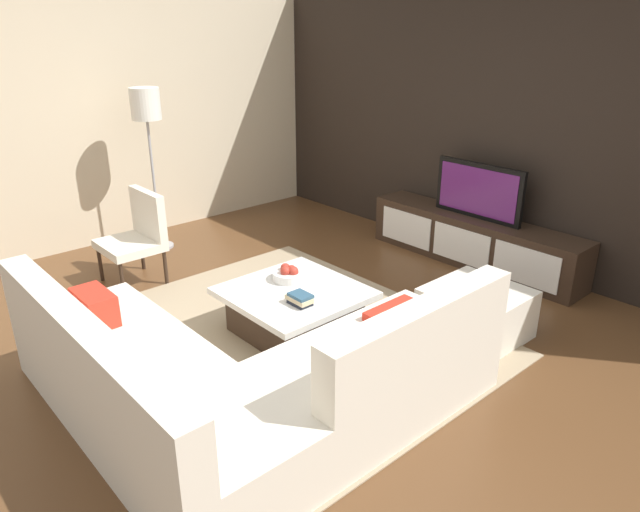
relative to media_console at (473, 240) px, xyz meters
name	(u,v)px	position (x,y,z in m)	size (l,w,h in m)	color
ground_plane	(293,341)	(0.00, -2.40, -0.25)	(14.00, 14.00, 0.00)	brown
feature_wall_back	(503,124)	(0.00, 0.30, 1.15)	(6.40, 0.12, 2.80)	black
side_wall_left	(120,113)	(-3.20, -2.20, 1.15)	(0.12, 5.20, 2.80)	beige
area_rug	(285,336)	(-0.10, -2.40, -0.24)	(3.06, 2.54, 0.01)	tan
media_console	(473,240)	(0.00, 0.00, 0.00)	(2.33, 0.44, 0.50)	#332319
television	(479,191)	(0.00, 0.00, 0.53)	(0.97, 0.06, 0.55)	black
sectional_couch	(238,379)	(0.52, -3.26, 0.04)	(2.41, 2.39, 0.86)	silver
coffee_table	(295,310)	(-0.10, -2.30, -0.05)	(0.99, 0.98, 0.38)	#332319
accent_chair_near	(138,232)	(-1.89, -2.73, 0.24)	(0.57, 0.51, 0.87)	#332319
floor_lamp	(147,116)	(-2.58, -2.19, 1.19)	(0.30, 0.30, 1.72)	#A5A5AA
ottoman	(476,313)	(0.89, -1.26, -0.05)	(0.70, 0.70, 0.40)	silver
fruit_bowl	(289,274)	(-0.28, -2.20, 0.18)	(0.28, 0.28, 0.13)	silver
book_stack	(300,299)	(0.12, -2.42, 0.17)	(0.21, 0.13, 0.08)	#1E232D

